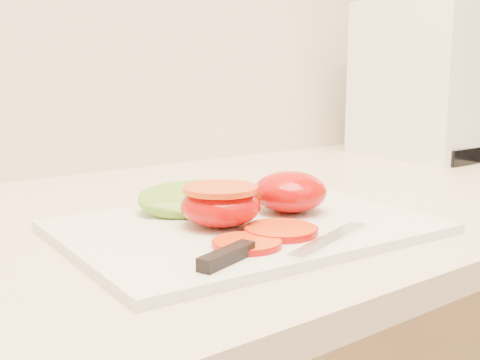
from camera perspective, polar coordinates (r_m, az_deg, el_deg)
cutting_board at (r=0.65m, az=0.54°, el=-4.46°), size 0.40×0.30×0.01m
tomato_half_dome at (r=0.69m, az=4.76°, el=-1.12°), size 0.08×0.08×0.05m
tomato_half_cut at (r=0.63m, az=-1.84°, el=-2.30°), size 0.08×0.08×0.04m
tomato_slice_0 at (r=0.61m, az=3.89°, el=-4.78°), size 0.07×0.07×0.01m
tomato_slice_1 at (r=0.56m, az=0.67°, el=-6.01°), size 0.06×0.06×0.01m
lettuce_leaf_0 at (r=0.70m, az=-4.17°, el=-1.80°), size 0.16×0.12×0.03m
lettuce_leaf_1 at (r=0.73m, az=-1.15°, el=-1.37°), size 0.14×0.13×0.02m
knife at (r=0.54m, az=2.88°, el=-6.55°), size 0.22×0.06×0.01m
appliance at (r=1.25m, az=17.47°, el=9.11°), size 0.22×0.26×0.30m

